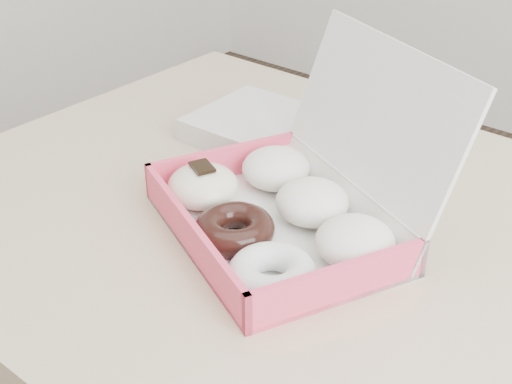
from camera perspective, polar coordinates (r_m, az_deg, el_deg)
The scene contains 3 objects.
table at distance 0.94m, azimuth 7.26°, elevation -7.76°, with size 1.20×0.80×0.75m.
donut_box at distance 0.89m, azimuth 2.45°, elevation -1.02°, with size 0.40×0.39×0.22m.
newspapers at distance 1.12m, azimuth 1.01°, elevation 5.00°, with size 0.23×0.18×0.04m, color white.
Camera 1 is at (0.38, -0.64, 1.25)m, focal length 50.00 mm.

